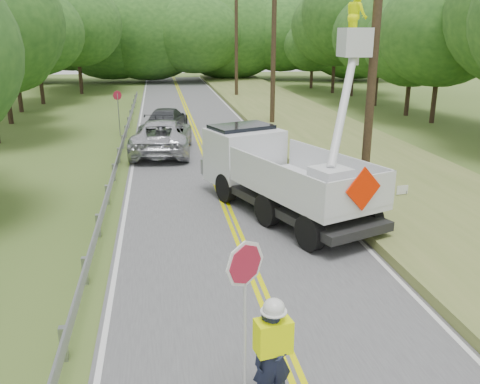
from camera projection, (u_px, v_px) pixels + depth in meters
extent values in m
plane|color=#455D24|center=(293.00, 371.00, 9.03)|extent=(140.00, 140.00, 0.00)
cube|color=#4D4E50|center=(211.00, 170.00, 22.19)|extent=(7.20, 96.00, 0.02)
cube|color=#E6E600|center=(209.00, 170.00, 22.17)|extent=(0.12, 96.00, 0.00)
cube|color=#E6E600|center=(213.00, 169.00, 22.20)|extent=(0.12, 96.00, 0.00)
cube|color=silver|center=(132.00, 173.00, 21.66)|extent=(0.12, 96.00, 0.00)
cube|color=silver|center=(287.00, 166.00, 22.71)|extent=(0.12, 96.00, 0.00)
cube|color=gray|center=(64.00, 344.00, 9.24)|extent=(0.12, 0.14, 0.70)
cube|color=gray|center=(85.00, 271.00, 12.06)|extent=(0.12, 0.14, 0.70)
cube|color=gray|center=(98.00, 226.00, 14.88)|extent=(0.12, 0.14, 0.70)
cube|color=gray|center=(107.00, 195.00, 17.70)|extent=(0.12, 0.14, 0.70)
cube|color=gray|center=(114.00, 172.00, 20.52)|extent=(0.12, 0.14, 0.70)
cube|color=gray|center=(119.00, 155.00, 23.35)|extent=(0.12, 0.14, 0.70)
cube|color=gray|center=(123.00, 142.00, 26.17)|extent=(0.12, 0.14, 0.70)
cube|color=gray|center=(126.00, 131.00, 28.99)|extent=(0.12, 0.14, 0.70)
cube|color=gray|center=(128.00, 123.00, 31.81)|extent=(0.12, 0.14, 0.70)
cube|color=gray|center=(130.00, 115.00, 34.63)|extent=(0.12, 0.14, 0.70)
cube|color=gray|center=(132.00, 109.00, 37.45)|extent=(0.12, 0.14, 0.70)
cube|color=gray|center=(134.00, 104.00, 40.28)|extent=(0.12, 0.14, 0.70)
cube|color=gray|center=(135.00, 99.00, 43.10)|extent=(0.12, 0.14, 0.70)
cube|color=gray|center=(119.00, 155.00, 22.35)|extent=(0.05, 48.00, 0.34)
cylinder|color=#2C2316|center=(374.00, 58.00, 16.73)|extent=(0.30, 0.30, 10.00)
cylinder|color=#2C2316|center=(274.00, 46.00, 30.84)|extent=(0.30, 0.30, 10.00)
cylinder|color=#2C2316|center=(236.00, 42.00, 44.95)|extent=(0.30, 0.30, 10.00)
cube|color=olive|center=(364.00, 161.00, 23.23)|extent=(7.00, 96.00, 0.30)
cylinder|color=#332319|center=(9.00, 103.00, 33.02)|extent=(0.32, 0.32, 2.77)
ellipsoid|color=#22481A|center=(1.00, 49.00, 31.99)|extent=(6.47, 6.47, 5.69)
cylinder|color=#332319|center=(20.00, 97.00, 37.95)|extent=(0.32, 0.32, 2.27)
ellipsoid|color=#22481A|center=(15.00, 59.00, 37.11)|extent=(5.31, 5.31, 4.67)
cylinder|color=#332319|center=(41.00, 84.00, 42.08)|extent=(0.32, 0.32, 3.37)
ellipsoid|color=#22481A|center=(35.00, 32.00, 40.83)|extent=(7.87, 7.87, 6.92)
cylinder|color=#332319|center=(80.00, 75.00, 48.96)|extent=(0.32, 0.32, 3.72)
ellipsoid|color=#22481A|center=(75.00, 26.00, 47.58)|extent=(8.68, 8.68, 7.64)
cylinder|color=#332319|center=(80.00, 71.00, 52.05)|extent=(0.32, 0.32, 3.90)
ellipsoid|color=#22481A|center=(76.00, 23.00, 50.60)|extent=(9.11, 9.11, 8.02)
cylinder|color=#332319|center=(434.00, 97.00, 33.20)|extent=(0.32, 0.32, 3.42)
ellipsoid|color=#22481A|center=(442.00, 31.00, 31.93)|extent=(7.99, 7.99, 7.03)
cylinder|color=#332319|center=(408.00, 95.00, 36.28)|extent=(0.32, 0.32, 2.97)
ellipsoid|color=#22481A|center=(413.00, 43.00, 35.17)|extent=(6.92, 6.92, 6.09)
cylinder|color=#332319|center=(376.00, 86.00, 41.10)|extent=(0.32, 0.32, 3.25)
ellipsoid|color=#22481A|center=(380.00, 35.00, 39.90)|extent=(7.58, 7.58, 6.67)
cylinder|color=#332319|center=(353.00, 73.00, 47.37)|extent=(0.32, 0.32, 4.31)
ellipsoid|color=#22481A|center=(356.00, 13.00, 45.77)|extent=(10.07, 10.07, 8.86)
cylinder|color=#332319|center=(333.00, 74.00, 49.75)|extent=(0.32, 0.32, 3.71)
ellipsoid|color=#22481A|center=(336.00, 26.00, 48.37)|extent=(8.65, 8.65, 7.61)
cylinder|color=#332319|center=(311.00, 76.00, 54.07)|extent=(0.32, 0.32, 2.60)
ellipsoid|color=#22481A|center=(313.00, 45.00, 53.11)|extent=(6.07, 6.07, 5.34)
ellipsoid|color=#22481A|center=(27.00, 35.00, 59.26)|extent=(12.53, 9.40, 9.40)
ellipsoid|color=#22481A|center=(70.00, 35.00, 59.39)|extent=(11.08, 8.31, 8.31)
ellipsoid|color=#22481A|center=(111.00, 35.00, 59.30)|extent=(13.80, 10.35, 10.35)
ellipsoid|color=#22481A|center=(148.00, 35.00, 59.71)|extent=(14.18, 10.64, 10.64)
ellipsoid|color=#22481A|center=(195.00, 35.00, 58.90)|extent=(11.79, 8.84, 8.84)
ellipsoid|color=#22481A|center=(230.00, 35.00, 62.79)|extent=(14.61, 10.95, 10.95)
ellipsoid|color=#22481A|center=(281.00, 35.00, 63.00)|extent=(12.05, 9.04, 9.04)
ellipsoid|color=#22481A|center=(314.00, 35.00, 62.76)|extent=(12.02, 9.02, 9.02)
ellipsoid|color=#22481A|center=(356.00, 35.00, 61.58)|extent=(14.20, 10.65, 10.65)
imported|color=#191E33|center=(273.00, 359.00, 7.89)|extent=(0.73, 0.54, 1.81)
cube|color=#E8FF00|center=(273.00, 336.00, 7.77)|extent=(0.61, 0.43, 0.55)
ellipsoid|color=silver|center=(274.00, 307.00, 7.61)|extent=(0.34, 0.34, 0.27)
cylinder|color=#B7B7B7|center=(245.00, 343.00, 7.68)|extent=(0.04, 0.04, 2.53)
cylinder|color=#AA1A33|center=(245.00, 264.00, 7.28)|extent=(0.62, 0.42, 0.72)
cylinder|color=black|center=(310.00, 233.00, 13.86)|extent=(0.67, 1.08, 1.03)
cylinder|color=black|center=(368.00, 219.00, 14.89)|extent=(0.67, 1.08, 1.03)
cylinder|color=black|center=(267.00, 210.00, 15.63)|extent=(0.67, 1.08, 1.03)
cylinder|color=black|center=(322.00, 199.00, 16.66)|extent=(0.67, 1.08, 1.03)
cylinder|color=black|center=(226.00, 188.00, 17.85)|extent=(0.67, 1.08, 1.03)
cylinder|color=black|center=(276.00, 179.00, 18.88)|extent=(0.67, 1.08, 1.03)
cube|color=black|center=(290.00, 199.00, 16.39)|extent=(4.58, 7.25, 0.27)
cube|color=silver|center=(304.00, 189.00, 15.61)|extent=(4.09, 5.52, 0.24)
cube|color=silver|center=(272.00, 178.00, 14.86)|extent=(1.84, 4.65, 0.97)
cube|color=silver|center=(336.00, 168.00, 16.03)|extent=(1.84, 4.65, 0.97)
cube|color=silver|center=(361.00, 194.00, 13.42)|extent=(2.34, 0.95, 0.97)
cube|color=silver|center=(244.00, 155.00, 18.53)|extent=(3.00, 2.78, 1.94)
cube|color=black|center=(241.00, 136.00, 18.49)|extent=(2.51, 2.08, 0.81)
cube|color=silver|center=(330.00, 182.00, 14.47)|extent=(1.25, 1.25, 0.86)
cube|color=silver|center=(355.00, 42.00, 16.48)|extent=(0.92, 0.92, 0.92)
imported|color=#E8FF00|center=(356.00, 15.00, 16.22)|extent=(0.62, 0.80, 1.65)
cube|color=#FC2200|center=(363.00, 189.00, 13.31)|extent=(1.15, 0.47, 1.22)
imported|color=#B8B9C0|center=(162.00, 136.00, 25.10)|extent=(3.35, 6.29, 1.68)
imported|color=#333639|center=(167.00, 119.00, 30.71)|extent=(2.96, 5.19, 1.42)
cylinder|color=gray|center=(119.00, 115.00, 29.18)|extent=(0.06, 0.06, 2.46)
cylinder|color=#AA1A33|center=(117.00, 95.00, 28.84)|extent=(0.48, 0.33, 0.56)
cube|color=white|center=(402.00, 190.00, 17.78)|extent=(0.45, 0.09, 0.31)
cylinder|color=gray|center=(397.00, 197.00, 17.83)|extent=(0.02, 0.02, 0.45)
cylinder|color=gray|center=(406.00, 197.00, 17.89)|extent=(0.02, 0.02, 0.45)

